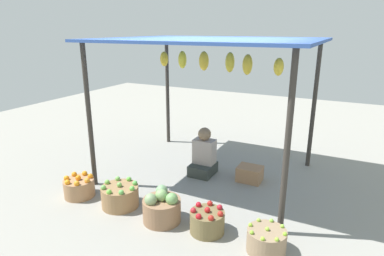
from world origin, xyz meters
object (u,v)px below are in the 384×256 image
basket_cabbages (162,208)px  wooden_crate_near_vendor (250,174)px  basket_red_apples (207,221)px  vendor_person (204,156)px  basket_green_apples (120,196)px  basket_oranges (79,187)px  basket_limes (266,241)px

basket_cabbages → wooden_crate_near_vendor: (0.64, 1.57, -0.06)m
basket_red_apples → wooden_crate_near_vendor: bearing=88.3°
vendor_person → basket_green_apples: vendor_person is taller
basket_oranges → basket_limes: size_ratio=1.01×
vendor_person → wooden_crate_near_vendor: bearing=6.1°
basket_green_apples → basket_limes: size_ratio=1.18×
basket_green_apples → basket_red_apples: 1.28m
basket_cabbages → basket_limes: 1.30m
basket_red_apples → basket_limes: bearing=-3.2°
vendor_person → basket_oranges: (-1.26, -1.47, -0.16)m
basket_red_apples → basket_limes: 0.71m
basket_red_apples → wooden_crate_near_vendor: 1.53m
basket_green_apples → wooden_crate_near_vendor: size_ratio=1.33×
basket_limes → wooden_crate_near_vendor: 1.70m
basket_cabbages → basket_red_apples: 0.59m
wooden_crate_near_vendor → basket_green_apples: bearing=-131.2°
basket_limes → basket_cabbages: bearing=-179.9°
basket_green_apples → wooden_crate_near_vendor: (1.32, 1.51, -0.03)m
basket_oranges → basket_cabbages: size_ratio=0.90×
basket_oranges → vendor_person: bearing=49.5°
basket_cabbages → basket_limes: bearing=0.1°
basket_limes → basket_red_apples: bearing=176.8°
basket_oranges → basket_red_apples: same height
wooden_crate_near_vendor → basket_cabbages: bearing=-112.0°
basket_cabbages → basket_red_apples: (0.59, 0.04, -0.04)m
basket_oranges → wooden_crate_near_vendor: (2.01, 1.55, -0.02)m
basket_oranges → basket_red_apples: bearing=0.9°
vendor_person → basket_limes: (1.42, -1.48, -0.17)m
basket_red_apples → vendor_person: bearing=116.1°
vendor_person → basket_green_apples: 1.55m
basket_green_apples → basket_red_apples: size_ratio=1.21×
vendor_person → basket_oranges: bearing=-130.5°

